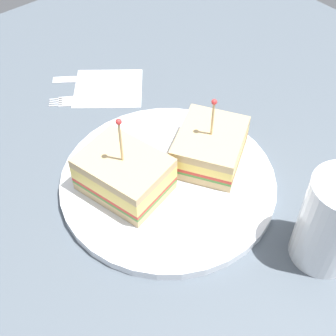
{
  "coord_description": "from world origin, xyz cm",
  "views": [
    {
      "loc": [
        29.64,
        -24.89,
        45.95
      ],
      "look_at": [
        0.0,
        0.0,
        3.21
      ],
      "focal_mm": 50.35,
      "sensor_mm": 36.0,
      "label": 1
    }
  ],
  "objects_px": {
    "plate": "(168,182)",
    "drink_glass": "(331,225)",
    "sandwich_half_back": "(210,147)",
    "sandwich_half_front": "(124,174)",
    "knife": "(86,78)",
    "napkin": "(108,88)",
    "fork": "(82,100)"
  },
  "relations": [
    {
      "from": "napkin",
      "to": "sandwich_half_front",
      "type": "bearing_deg",
      "value": -29.2
    },
    {
      "from": "sandwich_half_front",
      "to": "drink_glass",
      "type": "xyz_separation_m",
      "value": [
        0.21,
        0.12,
        0.01
      ]
    },
    {
      "from": "sandwich_half_front",
      "to": "fork",
      "type": "relative_size",
      "value": 1.01
    },
    {
      "from": "drink_glass",
      "to": "knife",
      "type": "bearing_deg",
      "value": -176.68
    },
    {
      "from": "plate",
      "to": "sandwich_half_back",
      "type": "height_order",
      "value": "sandwich_half_back"
    },
    {
      "from": "plate",
      "to": "napkin",
      "type": "bearing_deg",
      "value": 165.29
    },
    {
      "from": "plate",
      "to": "napkin",
      "type": "xyz_separation_m",
      "value": [
        -0.21,
        0.06,
        -0.01
      ]
    },
    {
      "from": "sandwich_half_back",
      "to": "knife",
      "type": "height_order",
      "value": "sandwich_half_back"
    },
    {
      "from": "sandwich_half_back",
      "to": "drink_glass",
      "type": "height_order",
      "value": "drink_glass"
    },
    {
      "from": "plate",
      "to": "drink_glass",
      "type": "height_order",
      "value": "drink_glass"
    },
    {
      "from": "sandwich_half_front",
      "to": "drink_glass",
      "type": "height_order",
      "value": "sandwich_half_front"
    },
    {
      "from": "drink_glass",
      "to": "sandwich_half_back",
      "type": "bearing_deg",
      "value": -178.61
    },
    {
      "from": "napkin",
      "to": "fork",
      "type": "relative_size",
      "value": 0.89
    },
    {
      "from": "drink_glass",
      "to": "fork",
      "type": "height_order",
      "value": "drink_glass"
    },
    {
      "from": "plate",
      "to": "drink_glass",
      "type": "xyz_separation_m",
      "value": [
        0.19,
        0.07,
        0.05
      ]
    },
    {
      "from": "sandwich_half_back",
      "to": "napkin",
      "type": "bearing_deg",
      "value": -177.98
    },
    {
      "from": "fork",
      "to": "napkin",
      "type": "bearing_deg",
      "value": 89.72
    },
    {
      "from": "sandwich_half_front",
      "to": "drink_glass",
      "type": "distance_m",
      "value": 0.24
    },
    {
      "from": "sandwich_half_back",
      "to": "sandwich_half_front",
      "type": "bearing_deg",
      "value": -105.13
    },
    {
      "from": "napkin",
      "to": "knife",
      "type": "bearing_deg",
      "value": -162.15
    },
    {
      "from": "sandwich_half_back",
      "to": "fork",
      "type": "relative_size",
      "value": 1.06
    },
    {
      "from": "napkin",
      "to": "fork",
      "type": "distance_m",
      "value": 0.05
    },
    {
      "from": "plate",
      "to": "fork",
      "type": "relative_size",
      "value": 2.34
    },
    {
      "from": "plate",
      "to": "sandwich_half_front",
      "type": "relative_size",
      "value": 2.33
    },
    {
      "from": "plate",
      "to": "sandwich_half_back",
      "type": "relative_size",
      "value": 2.22
    },
    {
      "from": "napkin",
      "to": "fork",
      "type": "bearing_deg",
      "value": -90.28
    },
    {
      "from": "sandwich_half_back",
      "to": "knife",
      "type": "distance_m",
      "value": 0.26
    },
    {
      "from": "plate",
      "to": "drink_glass",
      "type": "distance_m",
      "value": 0.2
    },
    {
      "from": "drink_glass",
      "to": "knife",
      "type": "relative_size",
      "value": 1.15
    },
    {
      "from": "fork",
      "to": "drink_glass",
      "type": "bearing_deg",
      "value": 8.5
    },
    {
      "from": "drink_glass",
      "to": "plate",
      "type": "bearing_deg",
      "value": -160.18
    },
    {
      "from": "plate",
      "to": "knife",
      "type": "xyz_separation_m",
      "value": [
        -0.25,
        0.04,
        -0.0
      ]
    }
  ]
}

